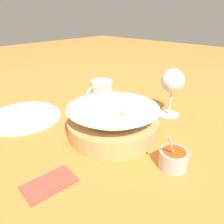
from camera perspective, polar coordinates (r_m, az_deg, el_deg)
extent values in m
plane|color=orange|center=(0.62, -0.89, -6.38)|extent=(4.00, 4.00, 0.00)
cylinder|color=tan|center=(0.62, 0.00, -3.67)|extent=(0.25, 0.25, 0.05)
cone|color=white|center=(0.61, 0.00, -2.08)|extent=(0.25, 0.25, 0.08)
cylinder|color=#3D842D|center=(0.62, 0.00, -3.48)|extent=(0.19, 0.19, 0.01)
pyramid|color=gold|center=(0.57, -4.23, -2.16)|extent=(0.08, 0.08, 0.06)
pyramid|color=gold|center=(0.56, 2.48, -2.40)|extent=(0.06, 0.07, 0.07)
pyramid|color=gold|center=(0.61, 5.22, -0.62)|extent=(0.07, 0.08, 0.05)
pyramid|color=gold|center=(0.66, 0.60, 1.19)|extent=(0.06, 0.07, 0.05)
pyramid|color=gold|center=(0.60, 0.00, -0.77)|extent=(0.06, 0.05, 0.05)
cylinder|color=#B7B7BC|center=(0.51, 15.55, -11.95)|extent=(0.06, 0.06, 0.04)
cylinder|color=#CC4C14|center=(0.51, 15.65, -11.28)|extent=(0.05, 0.05, 0.03)
cylinder|color=#B7B7BC|center=(0.48, 15.39, -9.28)|extent=(0.05, 0.01, 0.08)
cylinder|color=silver|center=(0.77, 14.58, -0.48)|extent=(0.07, 0.07, 0.00)
cylinder|color=silver|center=(0.75, 14.93, 2.49)|extent=(0.01, 0.01, 0.08)
sphere|color=silver|center=(0.73, 15.56, 7.90)|extent=(0.08, 0.08, 0.08)
sphere|color=beige|center=(0.73, 15.48, 7.18)|extent=(0.05, 0.05, 0.05)
cylinder|color=silver|center=(0.82, -2.74, 5.20)|extent=(0.08, 0.08, 0.09)
cylinder|color=orange|center=(0.82, -2.72, 4.51)|extent=(0.07, 0.07, 0.06)
torus|color=silver|center=(0.79, -5.09, 4.48)|extent=(0.06, 0.01, 0.06)
cylinder|color=white|center=(0.77, -21.94, -1.20)|extent=(0.23, 0.23, 0.01)
torus|color=white|center=(0.77, -22.01, -0.77)|extent=(0.22, 0.22, 0.01)
cube|color=#DB4C3D|center=(0.48, -16.02, -17.36)|extent=(0.11, 0.07, 0.01)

